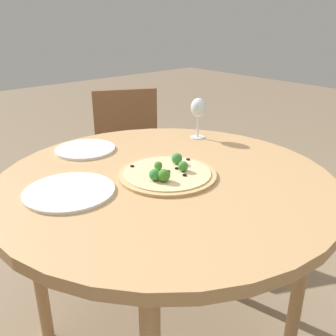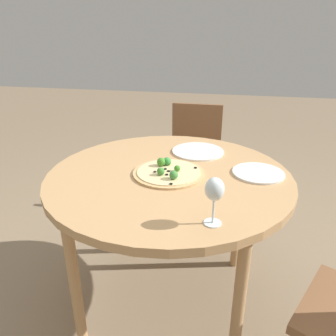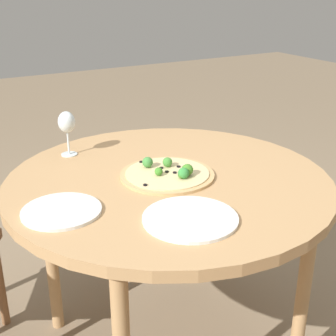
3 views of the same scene
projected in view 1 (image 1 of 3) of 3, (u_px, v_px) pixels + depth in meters
name	position (u px, v px, depth m)	size (l,w,h in m)	color
dining_table	(166.00, 195.00, 1.29)	(1.14, 1.14, 0.76)	tan
chair	(130.00, 158.00, 2.22)	(0.54, 0.54, 0.86)	brown
pizza	(168.00, 174.00, 1.26)	(0.33, 0.33, 0.05)	tan
wine_glass	(198.00, 109.00, 1.61)	(0.07, 0.07, 0.18)	silver
plate_near	(85.00, 149.00, 1.50)	(0.24, 0.24, 0.01)	silver
plate_far	(69.00, 191.00, 1.15)	(0.28, 0.28, 0.01)	silver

